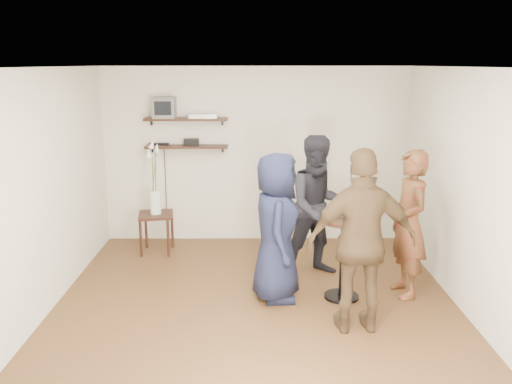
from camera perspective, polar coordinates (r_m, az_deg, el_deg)
room at (r=5.63m, az=0.01°, el=-0.33°), size 4.58×5.08×2.68m
shelf_upper at (r=7.95m, az=-7.38°, el=7.61°), size 1.20×0.25×0.04m
shelf_lower at (r=8.00m, az=-7.29°, el=4.76°), size 1.20×0.25×0.04m
crt_monitor at (r=7.98m, az=-9.62°, el=8.77°), size 0.32×0.30×0.30m
dvd_deck at (r=7.92m, az=-5.57°, el=7.98°), size 0.40×0.24×0.06m
radio at (r=7.98m, az=-6.81°, el=5.25°), size 0.22×0.10×0.10m
power_strip at (r=8.10m, az=-10.17°, el=5.00°), size 0.30×0.05×0.03m
side_table at (r=7.79m, az=-10.46°, el=-2.91°), size 0.54×0.54×0.57m
vase_lilies at (r=7.68m, az=-10.60°, el=0.18°), size 0.20×0.21×1.07m
drinks_table at (r=6.23m, az=9.17°, el=-5.78°), size 0.52×0.52×0.95m
wine_glass_fl at (r=6.06m, az=8.75°, el=-1.68°), size 0.06×0.06×0.19m
wine_glass_fr at (r=6.08m, az=10.01°, el=-1.70°), size 0.06×0.06×0.18m
wine_glass_bl at (r=6.15m, az=9.00°, el=-1.38°), size 0.07×0.07×0.20m
wine_glass_br at (r=6.10m, az=9.67°, el=-1.56°), size 0.07×0.07×0.20m
person_plaid at (r=6.41m, az=15.78°, el=-3.27°), size 0.48×0.67×1.71m
person_dark at (r=6.81m, az=6.63°, el=-1.52°), size 1.01×0.88×1.79m
person_navy at (r=6.07m, az=2.15°, el=-3.75°), size 0.54×0.83×1.69m
person_brown at (r=5.43m, az=11.11°, el=-5.18°), size 1.12×0.53×1.86m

